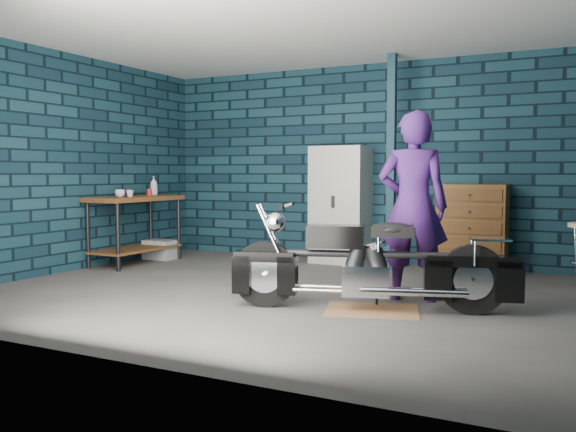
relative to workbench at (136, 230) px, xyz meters
name	(u,v)px	position (x,y,z in m)	size (l,w,h in m)	color
ground	(281,293)	(2.68, -0.92, -0.46)	(6.00, 6.00, 0.00)	#524F4D
room_walls	(304,110)	(2.68, -0.36, 1.45)	(6.02, 5.01, 2.71)	#0D222E
support_post	(391,163)	(3.23, 1.03, 0.90)	(0.10, 0.10, 2.70)	#132F3D
workbench	(136,230)	(0.00, 0.00, 0.00)	(0.60, 1.40, 0.91)	brown
drip_mat	(372,310)	(3.78, -1.28, -0.45)	(0.81, 0.61, 0.01)	brown
motorcycle	(372,257)	(3.78, -1.28, 0.02)	(2.16, 0.58, 0.95)	black
person	(413,206)	(3.97, -0.66, 0.45)	(0.66, 0.43, 1.81)	#421C6A
storage_bin	(161,249)	(0.02, 0.50, -0.32)	(0.44, 0.31, 0.27)	gray
locker	(340,205)	(2.44, 1.31, 0.34)	(0.74, 0.53, 1.58)	beige
tool_chest	(472,228)	(4.18, 1.31, 0.09)	(0.81, 0.45, 1.08)	brown
cup_a	(120,193)	(-0.01, -0.28, 0.50)	(0.12, 0.12, 0.10)	#C1B492
cup_b	(130,193)	(0.07, -0.18, 0.50)	(0.09, 0.09, 0.09)	#C1B492
mug_purple	(128,193)	(-0.06, -0.06, 0.51)	(0.07, 0.07, 0.10)	#4E1860
mug_red	(149,193)	(0.13, 0.14, 0.50)	(0.07, 0.07, 0.10)	maroon
bottle	(154,186)	(-0.04, 0.44, 0.59)	(0.10, 0.10, 0.27)	gray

